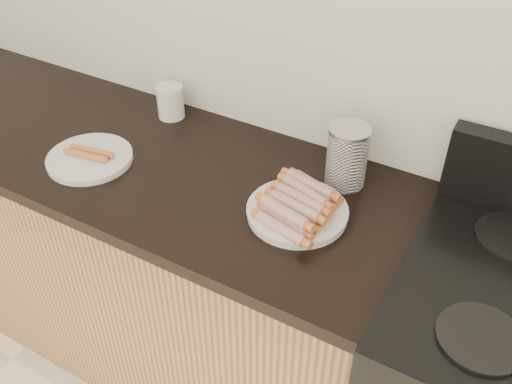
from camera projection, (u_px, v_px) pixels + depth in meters
The scene contains 10 objects.
wall_back at pixel (321, 14), 1.48m from camera, with size 4.00×0.04×2.60m, color silver.
cabinet_base at pixel (94, 238), 2.08m from camera, with size 2.20×0.59×0.86m, color #AA7745.
counter_slab at pixel (69, 134), 1.80m from camera, with size 2.20×0.62×0.04m, color black.
burner_near_left at pixel (481, 338), 1.14m from camera, with size 0.18×0.18×0.01m, color black.
main_plate at pixel (297, 213), 1.46m from camera, with size 0.26×0.26×0.02m, color white.
side_plate at pixel (90, 158), 1.65m from camera, with size 0.25×0.25×0.02m, color white.
hotdog_pile at pixel (298, 203), 1.44m from camera, with size 0.14×0.26×0.06m.
plain_sausages at pixel (89, 153), 1.64m from camera, with size 0.13×0.07×0.02m.
canister at pixel (347, 156), 1.52m from camera, with size 0.11×0.11×0.17m.
mug at pixel (170, 102), 1.82m from camera, with size 0.09×0.09×0.11m, color white.
Camera 1 is at (0.57, 0.66, 1.86)m, focal length 40.00 mm.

